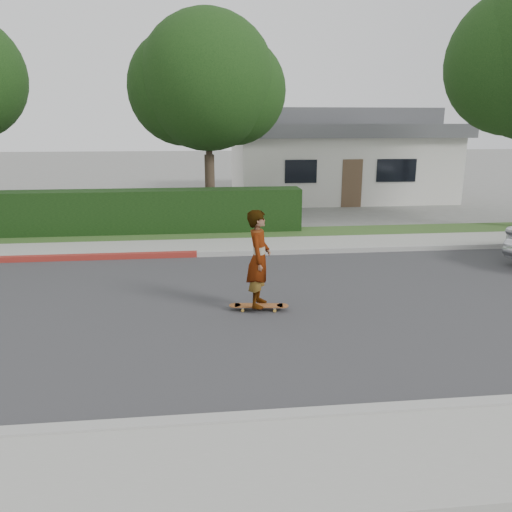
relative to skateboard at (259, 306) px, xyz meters
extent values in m
plane|color=slate|center=(-2.24, 0.23, -0.10)|extent=(120.00, 120.00, 0.00)
cube|color=#2D2D30|center=(-2.24, 0.23, -0.10)|extent=(60.00, 8.00, 0.01)
cube|color=#9E9E99|center=(-2.24, -3.87, -0.03)|extent=(60.00, 0.20, 0.15)
cube|color=gray|center=(-2.24, -4.77, -0.04)|extent=(60.00, 1.60, 0.12)
cube|color=#9E9E99|center=(-2.24, 4.33, -0.03)|extent=(60.00, 0.20, 0.15)
cube|color=gray|center=(-2.24, 5.23, -0.04)|extent=(60.00, 1.60, 0.12)
cube|color=#2D4C1E|center=(-2.24, 6.83, -0.05)|extent=(60.00, 1.60, 0.10)
cube|color=black|center=(-5.24, 7.43, 0.65)|extent=(15.00, 1.00, 1.50)
cylinder|color=#33261C|center=(-0.74, 9.23, 1.16)|extent=(0.36, 0.36, 2.52)
cylinder|color=#33261C|center=(-0.74, 9.23, 3.05)|extent=(0.24, 0.24, 2.10)
sphere|color=black|center=(-0.74, 9.23, 4.94)|extent=(4.80, 4.80, 4.80)
sphere|color=black|center=(-1.54, 9.63, 4.74)|extent=(4.08, 4.08, 4.08)
sphere|color=black|center=(0.16, 9.53, 4.64)|extent=(3.84, 3.84, 3.84)
cube|color=beige|center=(5.76, 16.23, 1.40)|extent=(10.00, 8.00, 3.00)
cube|color=#4C4C51|center=(5.76, 16.23, 3.20)|extent=(10.60, 8.60, 0.60)
cube|color=#4C4C51|center=(5.76, 16.23, 3.80)|extent=(8.40, 6.40, 0.80)
cube|color=black|center=(3.26, 12.21, 1.50)|extent=(1.40, 0.06, 1.00)
cube|color=black|center=(7.56, 12.21, 1.50)|extent=(1.80, 0.06, 1.00)
cube|color=brown|center=(5.56, 12.21, 0.95)|extent=(0.90, 0.06, 2.10)
cylinder|color=#B18430|center=(-0.33, -0.05, -0.06)|extent=(0.07, 0.04, 0.06)
cylinder|color=#B18430|center=(-0.30, 0.13, -0.06)|extent=(0.07, 0.04, 0.06)
cylinder|color=#B18430|center=(0.30, -0.13, -0.06)|extent=(0.07, 0.04, 0.06)
cylinder|color=#B18430|center=(0.33, 0.05, -0.06)|extent=(0.07, 0.04, 0.06)
cube|color=silver|center=(-0.31, 0.04, -0.02)|extent=(0.08, 0.20, 0.03)
cube|color=silver|center=(0.31, -0.04, -0.02)|extent=(0.08, 0.20, 0.03)
cube|color=brown|center=(0.00, 0.00, 0.01)|extent=(0.97, 0.35, 0.02)
cylinder|color=brown|center=(-0.47, 0.06, 0.01)|extent=(0.26, 0.26, 0.02)
cylinder|color=brown|center=(0.47, -0.06, 0.01)|extent=(0.26, 0.26, 0.02)
imported|color=white|center=(0.00, 0.00, 0.97)|extent=(0.62, 0.79, 1.92)
camera|label=1|loc=(-1.08, -9.27, 3.52)|focal=35.00mm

